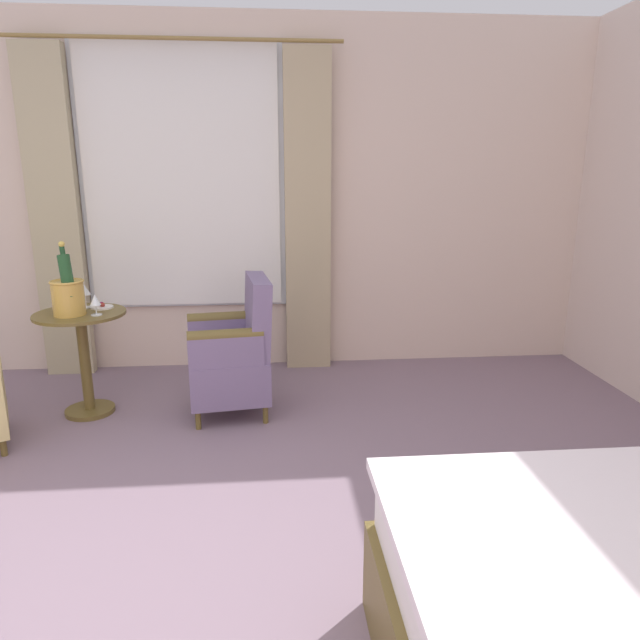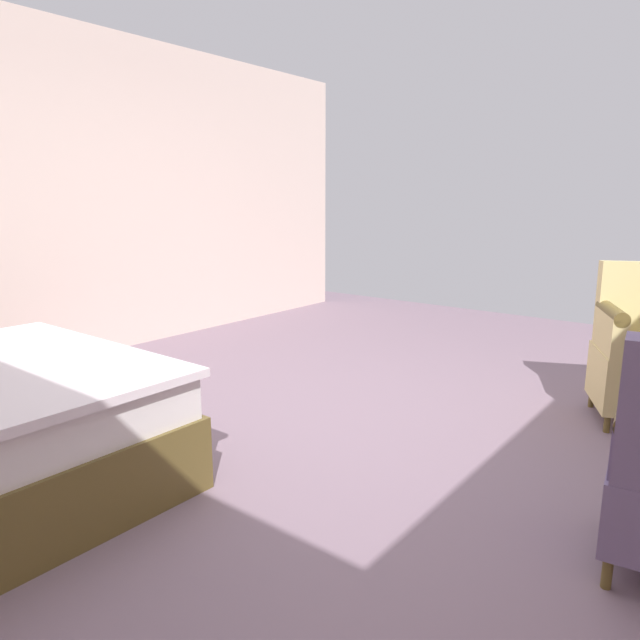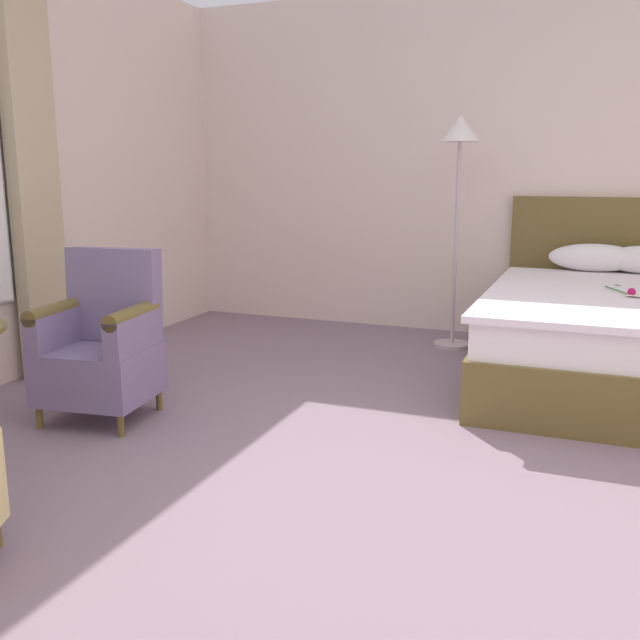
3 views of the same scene
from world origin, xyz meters
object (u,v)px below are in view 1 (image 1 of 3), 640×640
object	(u,v)px
side_table_round	(84,351)
snack_plate	(102,307)
armchair_by_window	(235,354)
wine_glass_near_bucket	(95,301)
wine_glass_near_edge	(84,291)
champagne_bucket	(68,293)

from	to	relation	value
side_table_round	snack_plate	distance (m)	0.31
side_table_round	armchair_by_window	bearing A→B (deg)	86.79
armchair_by_window	wine_glass_near_bucket	bearing A→B (deg)	-88.10
wine_glass_near_edge	snack_plate	size ratio (longest dim) A/B	1.11
side_table_round	armchair_by_window	distance (m)	0.99
champagne_bucket	wine_glass_near_bucket	xyz separation A→B (m)	(0.02, 0.17, -0.05)
snack_plate	armchair_by_window	bearing A→B (deg)	79.05
wine_glass_near_bucket	armchair_by_window	size ratio (longest dim) A/B	0.15
wine_glass_near_bucket	side_table_round	bearing A→B (deg)	-122.59
side_table_round	champagne_bucket	size ratio (longest dim) A/B	1.49
wine_glass_near_bucket	snack_plate	world-z (taller)	wine_glass_near_bucket
champagne_bucket	armchair_by_window	bearing A→B (deg)	90.43
snack_plate	armchair_by_window	distance (m)	0.95
wine_glass_near_edge	snack_plate	world-z (taller)	wine_glass_near_edge
side_table_round	wine_glass_near_edge	xyz separation A→B (m)	(-0.13, 0.00, 0.38)
wine_glass_near_bucket	snack_plate	bearing A→B (deg)	-174.03
side_table_round	wine_glass_near_bucket	world-z (taller)	wine_glass_near_bucket
snack_plate	champagne_bucket	bearing A→B (deg)	-39.74
snack_plate	wine_glass_near_bucket	bearing A→B (deg)	5.97
snack_plate	armchair_by_window	xyz separation A→B (m)	(0.17, 0.88, -0.31)
champagne_bucket	wine_glass_near_edge	bearing A→B (deg)	169.21
armchair_by_window	side_table_round	bearing A→B (deg)	-93.21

